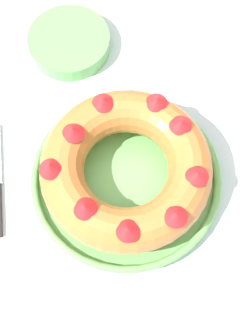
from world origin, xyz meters
The scene contains 5 objects.
ground_plane centered at (0.00, 0.00, 0.00)m, with size 8.00×8.00×0.00m, color #4C4742.
dining_table centered at (0.00, 0.00, 0.65)m, with size 1.37×1.17×0.72m.
serving_dish centered at (-0.02, 0.04, 0.74)m, with size 0.31×0.31×0.03m.
bundt_cake centered at (-0.02, 0.04, 0.79)m, with size 0.26×0.26×0.08m.
side_bowl centered at (-0.08, 0.31, 0.74)m, with size 0.15×0.15×0.03m, color #6BB760.
Camera 1 is at (-0.05, -0.22, 1.44)m, focal length 50.00 mm.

